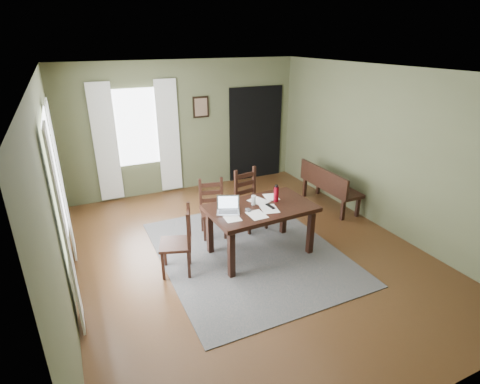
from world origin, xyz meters
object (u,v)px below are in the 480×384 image
chair_back_left (213,209)px  laptop (228,208)px  chair_end (179,242)px  dining_table (261,212)px  water_bottle (276,194)px  chair_back_right (250,200)px  bench (328,184)px

chair_back_left → laptop: (-0.07, -0.82, 0.38)m
chair_back_left → chair_end: bearing=-121.3°
dining_table → chair_back_left: bearing=113.9°
dining_table → laptop: size_ratio=4.03×
water_bottle → chair_back_right: bearing=93.7°
chair_back_left → water_bottle: water_bottle is taller
chair_end → water_bottle: 1.61m
laptop → water_bottle: bearing=25.0°
bench → water_bottle: 1.96m
water_bottle → chair_back_left: bearing=132.7°
chair_back_left → bench: bearing=15.1°
chair_back_left → laptop: 0.90m
chair_back_left → dining_table: bearing=-50.4°
bench → water_bottle: size_ratio=5.35×
chair_back_left → water_bottle: bearing=-34.5°
chair_back_right → water_bottle: 0.87m
bench → water_bottle: (-1.69, -0.89, 0.43)m
chair_end → chair_back_left: bearing=154.5°
chair_end → chair_back_right: size_ratio=0.96×
chair_end → chair_back_left: (0.82, 0.84, -0.02)m
dining_table → chair_back_left: 0.99m
chair_end → water_bottle: bearing=110.5°
chair_end → bench: bearing=124.9°
chair_end → water_bottle: (1.55, 0.05, 0.43)m
chair_end → laptop: 0.83m
chair_back_left → bench: chair_back_left is taller
chair_end → laptop: bearing=110.6°
dining_table → laptop: laptop is taller
dining_table → chair_end: bearing=176.2°
bench → chair_back_right: bearing=93.9°
chair_end → dining_table: bearing=107.7°
dining_table → water_bottle: size_ratio=6.04×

